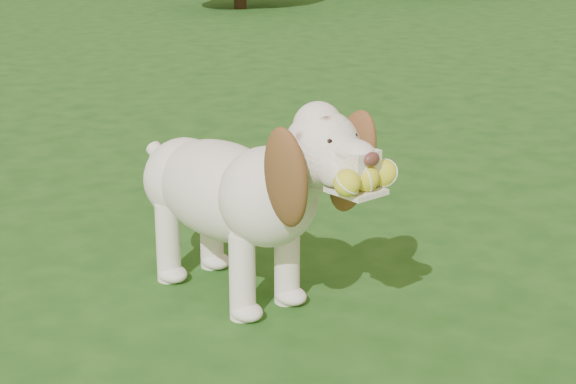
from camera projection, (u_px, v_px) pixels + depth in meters
name	position (u px, v px, depth m)	size (l,w,h in m)	color
ground	(269.00, 263.00, 4.01)	(80.00, 80.00, 0.00)	#1A4614
dog	(242.00, 188.00, 3.53)	(0.68, 1.26, 0.83)	white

